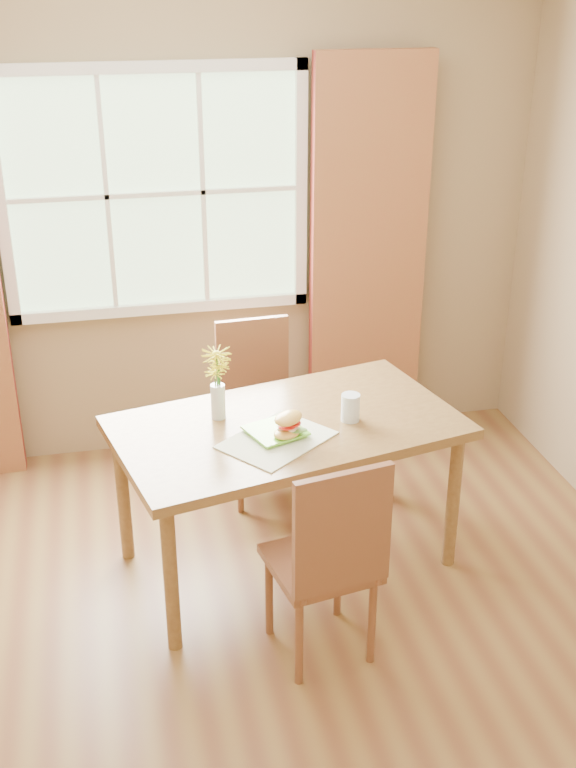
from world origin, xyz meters
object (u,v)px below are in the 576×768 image
at_px(chair_near, 329,555).
at_px(chair_far, 258,401).
at_px(water_glass, 350,408).
at_px(flower_vase, 217,375).
at_px(croissant_sandwich, 288,425).
at_px(dining_table, 287,438).

xyz_separation_m(chair_near, chair_far, (-0.02, 1.40, -0.01)).
relative_size(chair_near, water_glass, 7.49).
bearing_deg(chair_far, flower_vase, -119.21).
bearing_deg(croissant_sandwich, flower_vase, 94.79).
bearing_deg(water_glass, dining_table, 172.81).
bearing_deg(dining_table, chair_far, 77.57).
xyz_separation_m(chair_near, water_glass, (0.27, 0.67, 0.28)).
bearing_deg(chair_near, croissant_sandwich, 84.26).
bearing_deg(chair_near, water_glass, 57.98).
distance_m(croissant_sandwich, flower_vase, 0.40).
distance_m(chair_near, flower_vase, 0.97).
height_order(dining_table, chair_far, chair_far).
relative_size(dining_table, water_glass, 13.21).
bearing_deg(dining_table, water_glass, -20.00).
height_order(chair_far, water_glass, chair_far).
xyz_separation_m(croissant_sandwich, water_glass, (0.31, 0.12, -0.01)).
xyz_separation_m(croissant_sandwich, flower_vase, (-0.26, 0.27, 0.14)).
xyz_separation_m(dining_table, flower_vase, (-0.29, 0.12, 0.29)).
xyz_separation_m(dining_table, chair_near, (0.01, -0.70, -0.14)).
xyz_separation_m(dining_table, water_glass, (0.28, -0.04, 0.14)).
height_order(water_glass, flower_vase, flower_vase).
height_order(dining_table, chair_near, chair_near).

